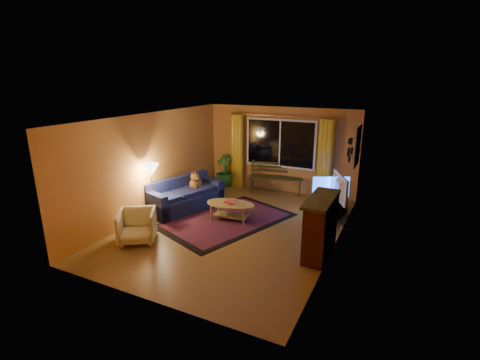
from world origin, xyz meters
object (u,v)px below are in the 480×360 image
at_px(armchair, 137,224).
at_px(tv_console, 333,209).
at_px(sofa, 185,194).
at_px(bench, 276,185).
at_px(floor_lamp, 152,192).
at_px(coffee_table, 231,212).

height_order(armchair, tv_console, armchair).
bearing_deg(armchair, sofa, 61.75).
bearing_deg(bench, floor_lamp, -138.55).
xyz_separation_m(bench, armchair, (-1.48, -4.25, 0.14)).
bearing_deg(tv_console, armchair, -130.29).
bearing_deg(floor_lamp, coffee_table, 22.58).
xyz_separation_m(bench, sofa, (-1.66, -2.27, 0.17)).
bearing_deg(sofa, tv_console, 34.84).
bearing_deg(sofa, bench, 71.97).
height_order(bench, armchair, armchair).
relative_size(sofa, tv_console, 1.81).
bearing_deg(tv_console, bench, 156.20).
xyz_separation_m(armchair, tv_console, (3.42, 3.06, -0.14)).
relative_size(bench, sofa, 0.79).
relative_size(sofa, armchair, 2.67).
xyz_separation_m(floor_lamp, coffee_table, (1.73, 0.72, -0.45)).
relative_size(armchair, tv_console, 0.68).
xyz_separation_m(sofa, armchair, (0.17, -1.98, -0.03)).
bearing_deg(bench, coffee_table, -112.21).
bearing_deg(bench, sofa, -142.32).
relative_size(bench, coffee_table, 1.32).
bearing_deg(bench, tv_console, -47.85).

